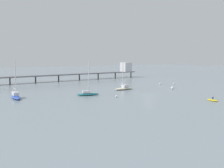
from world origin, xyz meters
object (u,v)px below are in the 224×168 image
at_px(sailboat_cream, 124,88).
at_px(mooring_buoy_far, 116,96).
at_px(mooring_buoy_inner, 174,84).
at_px(pier, 99,71).
at_px(sailboat_blue, 16,96).
at_px(dinghy_yellow, 213,100).
at_px(mooring_buoy_outer, 160,84).
at_px(mooring_buoy_mid, 172,88).
at_px(sailboat_teal, 88,93).

distance_m(sailboat_cream, mooring_buoy_far, 15.94).
bearing_deg(mooring_buoy_inner, pier, 108.18).
relative_size(sailboat_blue, sailboat_cream, 1.09).
xyz_separation_m(pier, sailboat_blue, (-45.81, -38.45, -3.00)).
relative_size(sailboat_cream, mooring_buoy_inner, 16.47).
relative_size(dinghy_yellow, mooring_buoy_outer, 4.76).
relative_size(pier, sailboat_blue, 7.37).
bearing_deg(pier, mooring_buoy_outer, -78.61).
bearing_deg(mooring_buoy_mid, dinghy_yellow, -110.85).
height_order(sailboat_cream, mooring_buoy_inner, sailboat_cream).
relative_size(sailboat_cream, mooring_buoy_mid, 10.02).
bearing_deg(mooring_buoy_mid, pier, 90.07).
height_order(mooring_buoy_mid, mooring_buoy_inner, mooring_buoy_mid).
bearing_deg(mooring_buoy_inner, mooring_buoy_outer, 157.02).
height_order(pier, mooring_buoy_far, pier).
distance_m(sailboat_cream, mooring_buoy_mid, 15.26).
height_order(sailboat_blue, sailboat_teal, sailboat_blue).
xyz_separation_m(pier, mooring_buoy_far, (-23.97, -50.38, -3.43)).
xyz_separation_m(sailboat_blue, mooring_buoy_far, (21.85, -11.92, -0.43)).
bearing_deg(mooring_buoy_outer, sailboat_teal, -164.04).
height_order(sailboat_cream, dinghy_yellow, sailboat_cream).
xyz_separation_m(sailboat_blue, dinghy_yellow, (37.91, -28.37, -0.50)).
distance_m(sailboat_teal, mooring_buoy_far, 8.35).
distance_m(sailboat_teal, mooring_buoy_outer, 36.63).
distance_m(pier, mooring_buoy_inner, 37.40).
bearing_deg(sailboat_teal, mooring_buoy_inner, 11.27).
distance_m(pier, sailboat_blue, 59.89).
relative_size(sailboat_blue, mooring_buoy_far, 17.82).
relative_size(mooring_buoy_mid, mooring_buoy_far, 1.63).
bearing_deg(pier, mooring_buoy_mid, -89.93).
bearing_deg(mooring_buoy_outer, mooring_buoy_far, -150.90).
bearing_deg(sailboat_blue, mooring_buoy_mid, -9.25).
height_order(dinghy_yellow, mooring_buoy_far, dinghy_yellow).
relative_size(mooring_buoy_far, mooring_buoy_inner, 1.01).
bearing_deg(mooring_buoy_outer, sailboat_blue, -174.40).
bearing_deg(dinghy_yellow, sailboat_cream, 100.80).
xyz_separation_m(sailboat_teal, mooring_buoy_inner, (40.12, 7.99, -0.36)).
relative_size(sailboat_teal, mooring_buoy_inner, 17.70).
xyz_separation_m(sailboat_cream, mooring_buoy_outer, (20.01, 5.25, -0.26)).
xyz_separation_m(sailboat_cream, mooring_buoy_far, (-10.67, -11.83, -0.34)).
xyz_separation_m(sailboat_blue, sailboat_cream, (32.52, -0.10, -0.09)).
bearing_deg(mooring_buoy_outer, mooring_buoy_mid, -117.79).
height_order(dinghy_yellow, mooring_buoy_mid, dinghy_yellow).
relative_size(sailboat_teal, sailboat_cream, 1.07).
height_order(dinghy_yellow, mooring_buoy_outer, dinghy_yellow).
height_order(pier, mooring_buoy_mid, pier).
bearing_deg(sailboat_teal, mooring_buoy_far, -57.05).
relative_size(dinghy_yellow, mooring_buoy_far, 6.25).
bearing_deg(mooring_buoy_far, pier, 64.55).
bearing_deg(mooring_buoy_far, mooring_buoy_inner, 22.85).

